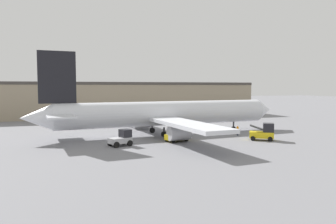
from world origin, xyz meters
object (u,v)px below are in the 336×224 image
airplane (162,114)px  ground_crew_worker (238,130)px  belt_loader_truck (264,132)px  baggage_tug (179,134)px  pushback_tug (122,138)px

airplane → ground_crew_worker: 12.51m
airplane → belt_loader_truck: (12.47, -10.04, -2.30)m
airplane → baggage_tug: (0.33, -6.90, -2.47)m
baggage_tug → belt_loader_truck: belt_loader_truck is taller
airplane → ground_crew_worker: size_ratio=26.95×
baggage_tug → belt_loader_truck: (12.13, -3.14, 0.17)m
airplane → baggage_tug: bearing=-92.4°
ground_crew_worker → pushback_tug: bearing=1.0°
baggage_tug → belt_loader_truck: bearing=-33.6°
airplane → pushback_tug: airplane is taller
ground_crew_worker → pushback_tug: pushback_tug is taller
ground_crew_worker → airplane: bearing=-31.3°
ground_crew_worker → baggage_tug: baggage_tug is taller
ground_crew_worker → baggage_tug: (-10.97, -2.21, 0.13)m
ground_crew_worker → baggage_tug: bearing=2.7°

